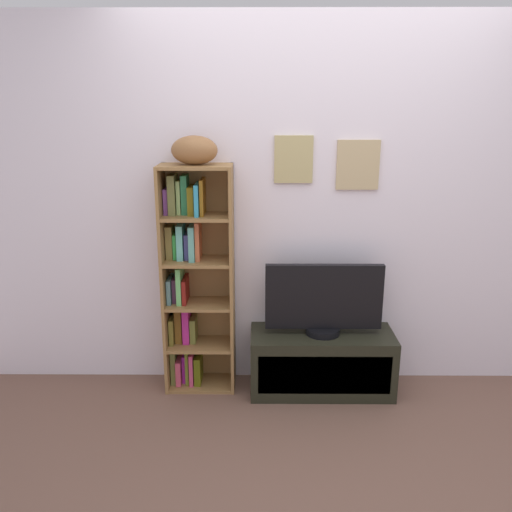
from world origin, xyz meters
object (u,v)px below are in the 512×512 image
object	(u,v)px
bookshelf	(192,281)
tv_stand	(321,362)
football	(194,150)
television	(324,300)

from	to	relation	value
bookshelf	tv_stand	bearing A→B (deg)	-5.92
bookshelf	football	distance (m)	0.83
bookshelf	television	xyz separation A→B (m)	(0.84, -0.09, -0.10)
bookshelf	tv_stand	world-z (taller)	bookshelf
bookshelf	television	distance (m)	0.85
tv_stand	football	bearing A→B (deg)	175.90
tv_stand	bookshelf	bearing A→B (deg)	174.08
tv_stand	television	size ratio (longest dim) A/B	1.25
television	bookshelf	bearing A→B (deg)	174.15
bookshelf	television	world-z (taller)	bookshelf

